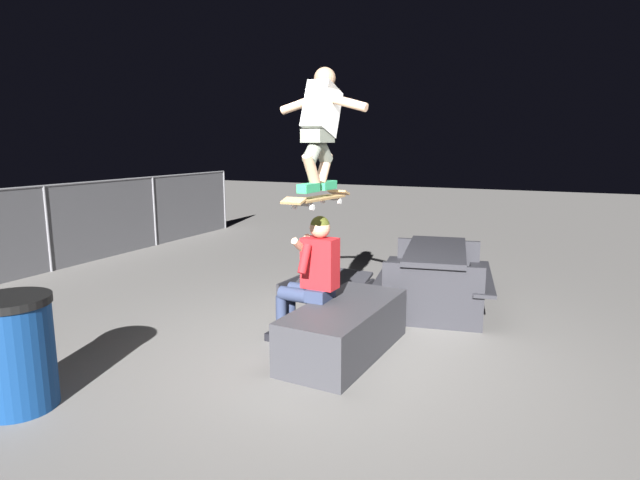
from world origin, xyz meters
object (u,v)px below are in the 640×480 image
Objects in this scene: skater_airborne at (321,123)px; skateboard at (318,199)px; ledge_box_main at (345,329)px; kicker_ramp at (326,289)px; person_sitting_on_ledge at (310,274)px; picnic_table_back at (435,268)px; trash_bin at (15,353)px.

skateboard is at bearing 177.23° from skater_airborne.
skater_airborne reaches higher than skateboard.
kicker_ramp is at bearing 28.85° from ledge_box_main.
skater_airborne is 2.93m from kicker_ramp.
person_sitting_on_ledge is 2.00m from kicker_ramp.
person_sitting_on_ledge reaches higher than kicker_ramp.
picnic_table_back is at bearing -20.95° from skateboard.
skateboard is 0.93× the size of kicker_ramp.
ledge_box_main is at bearing -86.79° from skater_airborne.
skater_airborne is (-0.08, -0.15, 1.46)m from person_sitting_on_ledge.
person_sitting_on_ledge is 2.58m from trash_bin.
kicker_ramp is at bearing 21.67° from skateboard.
person_sitting_on_ledge is 1.29× the size of skateboard.
picnic_table_back is (1.89, -0.72, -1.01)m from skateboard.
person_sitting_on_ledge is 0.79m from skateboard.
ledge_box_main is at bearing 165.57° from picnic_table_back.
skateboard is at bearing -132.96° from person_sitting_on_ledge.
skateboard is at bearing 105.49° from ledge_box_main.
person_sitting_on_ledge is at bearing 47.04° from skateboard.
picnic_table_back is at bearing -14.43° from ledge_box_main.
skateboard is at bearing -158.33° from kicker_ramp.
skater_airborne reaches higher than kicker_ramp.
trash_bin is (-3.87, 0.88, 0.39)m from kicker_ramp.
ledge_box_main is 1.29m from skateboard.
skateboard reaches higher than picnic_table_back.
picnic_table_back is (-0.02, -1.48, 0.44)m from kicker_ramp.
skater_airborne is at bearing -39.19° from trash_bin.
person_sitting_on_ledge is at bearing -160.88° from kicker_ramp.
skateboard is 2.26m from picnic_table_back.
ledge_box_main is at bearing -43.06° from trash_bin.
picnic_table_back reaches higher than ledge_box_main.
skateboard is 2.52m from kicker_ramp.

